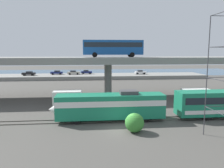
# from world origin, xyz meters

# --- Properties ---
(ground_plane) EXTENTS (260.00, 260.00, 0.00)m
(ground_plane) POSITION_xyz_m (0.00, 0.00, 0.00)
(ground_plane) COLOR #4C4944
(rail_strip_near) EXTENTS (110.00, 0.12, 0.12)m
(rail_strip_near) POSITION_xyz_m (0.00, 3.29, 0.06)
(rail_strip_near) COLOR #59544C
(rail_strip_near) RESTS_ON ground_plane
(rail_strip_far) EXTENTS (110.00, 0.12, 0.12)m
(rail_strip_far) POSITION_xyz_m (0.00, 4.71, 0.06)
(rail_strip_far) COLOR #59544C
(rail_strip_far) RESTS_ON ground_plane
(train_locomotive) EXTENTS (15.74, 3.04, 4.18)m
(train_locomotive) POSITION_xyz_m (-1.67, 4.00, 2.19)
(train_locomotive) COLOR #197A56
(train_locomotive) RESTS_ON ground_plane
(highway_overpass) EXTENTS (96.00, 10.66, 8.38)m
(highway_overpass) POSITION_xyz_m (0.00, 20.00, 7.59)
(highway_overpass) COLOR gray
(highway_overpass) RESTS_ON ground_plane
(transit_bus_on_overpass) EXTENTS (12.00, 2.68, 3.40)m
(transit_bus_on_overpass) POSITION_xyz_m (0.98, 19.46, 10.44)
(transit_bus_on_overpass) COLOR #14478C
(transit_bus_on_overpass) RESTS_ON highway_overpass
(service_truck_west) EXTENTS (6.80, 2.46, 3.04)m
(service_truck_west) POSITION_xyz_m (15.60, 11.01, 1.64)
(service_truck_west) COLOR black
(service_truck_west) RESTS_ON ground_plane
(service_truck_east) EXTENTS (6.80, 2.46, 3.04)m
(service_truck_east) POSITION_xyz_m (-6.61, 11.01, 1.64)
(service_truck_east) COLOR navy
(service_truck_east) RESTS_ON ground_plane
(pier_parking_lot) EXTENTS (75.98, 12.49, 1.26)m
(pier_parking_lot) POSITION_xyz_m (0.00, 55.00, 0.63)
(pier_parking_lot) COLOR gray
(pier_parking_lot) RESTS_ON ground_plane
(parked_car_0) EXTENTS (4.06, 1.90, 1.50)m
(parked_car_0) POSITION_xyz_m (-5.18, 57.96, 2.03)
(parked_car_0) COLOR navy
(parked_car_0) RESTS_ON pier_parking_lot
(parked_car_1) EXTENTS (4.55, 1.93, 1.50)m
(parked_car_1) POSITION_xyz_m (-9.84, 56.22, 2.03)
(parked_car_1) COLOR #9E998C
(parked_car_1) RESTS_ON pier_parking_lot
(parked_car_2) EXTENTS (4.43, 1.99, 1.50)m
(parked_car_2) POSITION_xyz_m (-25.28, 54.29, 2.03)
(parked_car_2) COLOR black
(parked_car_2) RESTS_ON pier_parking_lot
(parked_car_3) EXTENTS (4.32, 1.83, 1.50)m
(parked_car_3) POSITION_xyz_m (-15.99, 56.81, 2.03)
(parked_car_3) COLOR navy
(parked_car_3) RESTS_ON pier_parking_lot
(parked_car_4) EXTENTS (4.06, 1.86, 1.50)m
(parked_car_4) POSITION_xyz_m (14.84, 55.10, 2.03)
(parked_car_4) COLOR silver
(parked_car_4) RESTS_ON pier_parking_lot
(harbor_water) EXTENTS (140.00, 36.00, 0.01)m
(harbor_water) POSITION_xyz_m (0.00, 78.00, 0.00)
(harbor_water) COLOR #2D5170
(harbor_water) RESTS_ON ground_plane
(shrub_right) EXTENTS (2.28, 2.28, 2.28)m
(shrub_right) POSITION_xyz_m (1.49, -0.76, 1.14)
(shrub_right) COLOR #347E30
(shrub_right) RESTS_ON ground_plane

